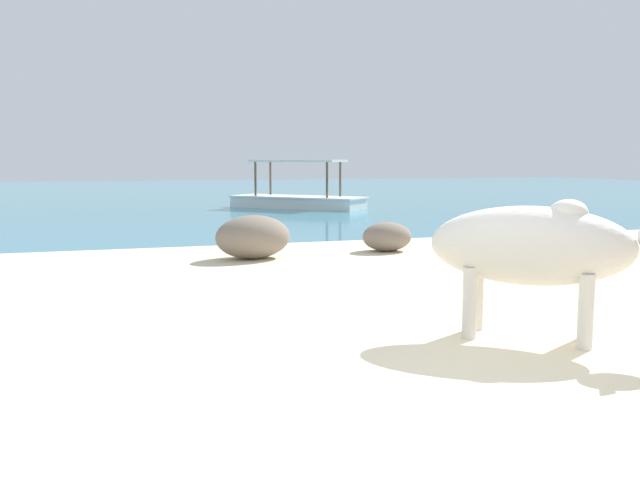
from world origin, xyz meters
The scene contains 7 objects.
sand_beach centered at (0.00, 0.00, 0.02)m, with size 18.00×14.00×0.04m, color beige.
water_surface centered at (0.00, 22.00, 0.00)m, with size 60.00×36.00×0.03m, color teal.
cow centered at (1.28, 0.77, 0.71)m, with size 1.62×1.43×1.02m.
shore_rock_large centered at (2.21, 5.62, 0.24)m, with size 0.70×0.56×0.41m, color gray.
shore_rock_medium centered at (0.25, 5.46, 0.32)m, with size 1.01×0.71×0.57m, color gray.
shore_rock_small centered at (3.15, 3.97, 0.26)m, with size 0.58×0.43×0.45m, color #756651.
boat_white centered at (3.52, 14.73, 0.29)m, with size 3.40×3.42×1.29m.
Camera 1 is at (-1.72, -3.50, 1.34)m, focal length 39.79 mm.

